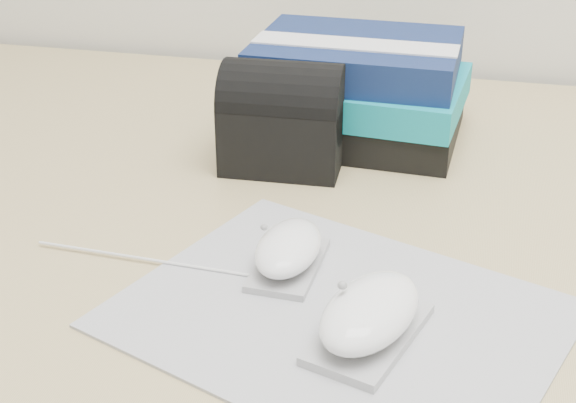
% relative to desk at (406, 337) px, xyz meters
% --- Properties ---
extents(desk, '(1.60, 0.80, 0.73)m').
position_rel_desk_xyz_m(desk, '(0.00, 0.00, 0.00)').
color(desk, tan).
rests_on(desk, ground).
extents(mousepad, '(0.41, 0.37, 0.00)m').
position_rel_desk_xyz_m(mousepad, '(-0.04, -0.30, 0.24)').
color(mousepad, gray).
rests_on(mousepad, desk).
extents(mouse_rear, '(0.06, 0.10, 0.04)m').
position_rel_desk_xyz_m(mouse_rear, '(-0.09, -0.24, 0.26)').
color(mouse_rear, '#9D9D9F').
rests_on(mouse_rear, mousepad).
extents(mouse_front, '(0.09, 0.13, 0.05)m').
position_rel_desk_xyz_m(mouse_front, '(-0.01, -0.33, 0.26)').
color(mouse_front, '#A1A2A4').
rests_on(mouse_front, mousepad).
extents(usb_cable, '(0.21, 0.01, 0.00)m').
position_rel_desk_xyz_m(usb_cable, '(-0.23, -0.26, 0.24)').
color(usb_cable, silver).
rests_on(usb_cable, mousepad).
extents(book_stack, '(0.26, 0.21, 0.12)m').
position_rel_desk_xyz_m(book_stack, '(-0.09, 0.08, 0.29)').
color(book_stack, black).
rests_on(book_stack, desk).
extents(pouch, '(0.14, 0.10, 0.12)m').
position_rel_desk_xyz_m(pouch, '(-0.15, -0.03, 0.29)').
color(pouch, black).
rests_on(pouch, desk).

